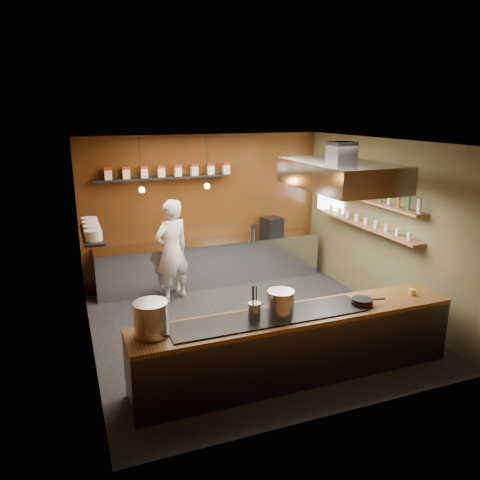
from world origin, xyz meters
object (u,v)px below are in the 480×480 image
extractor_hood (340,175)px  chef (172,251)px  stockpot_large (151,318)px  espresso_machine (272,226)px  stockpot_small (281,303)px

extractor_hood → chef: bearing=138.1°
stockpot_large → espresso_machine: bearing=48.9°
extractor_hood → stockpot_small: (-1.55, -1.20, -1.40)m
stockpot_large → chef: (0.95, 3.15, -0.18)m
stockpot_small → extractor_hood: bearing=37.7°
stockpot_small → espresso_machine: espresso_machine is taller
stockpot_large → stockpot_small: (1.63, -0.05, -0.04)m
stockpot_small → espresso_machine: size_ratio=0.91×
stockpot_large → chef: chef is taller
extractor_hood → stockpot_large: (-3.18, -1.15, -1.37)m
stockpot_large → stockpot_small: bearing=-1.8°
extractor_hood → chef: size_ratio=1.04×
extractor_hood → chef: extractor_hood is taller
chef → stockpot_large: bearing=50.8°
stockpot_large → stockpot_small: stockpot_large is taller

